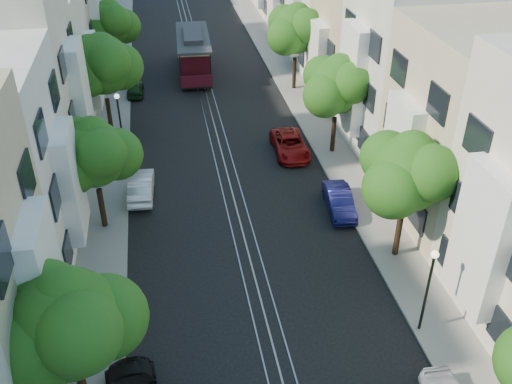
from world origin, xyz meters
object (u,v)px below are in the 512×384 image
tree_e_b (409,174)px  tree_w_d (110,25)px  cable_car (194,51)px  parked_car_w_mid (141,186)px  tree_e_d (297,30)px  tree_w_a (69,326)px  tree_w_b (94,155)px  tree_w_c (103,66)px  parked_car_w_far (135,88)px  lamp_east (430,279)px  lamp_west (119,115)px  tree_e_c (338,87)px  parked_car_e_far (290,145)px  parked_car_e_mid (339,201)px

tree_e_b → tree_w_d: bearing=118.1°
cable_car → parked_car_w_mid: 19.77m
tree_e_d → tree_w_a: tree_e_d is taller
tree_w_b → tree_w_c: size_ratio=0.88×
tree_w_d → tree_e_b: bearing=-61.9°
tree_w_b → parked_car_w_far: bearing=85.1°
lamp_east → lamp_west: (-12.60, 18.00, 0.00)m
tree_w_a → parked_car_w_far: (1.54, 30.10, -4.19)m
tree_e_c → tree_w_c: (-14.40, 5.00, 0.47)m
tree_w_d → parked_car_w_mid: (1.92, -19.16, -3.96)m
tree_e_c → tree_w_a: 23.05m
parked_car_w_mid → parked_car_w_far: (-0.38, 15.26, -0.09)m
tree_w_c → parked_car_w_far: (1.54, 7.10, -4.52)m
parked_car_w_far → tree_w_d: bearing=-66.7°
tree_e_b → lamp_east: 5.41m
tree_e_b → tree_w_b: (-14.40, 5.00, -0.34)m
tree_w_c → tree_w_a: bearing=-90.0°
cable_car → parked_car_w_mid: (-4.72, -19.15, -1.34)m
tree_w_d → cable_car: tree_w_d is taller
tree_e_b → parked_car_w_mid: tree_e_b is taller
lamp_east → parked_car_e_far: size_ratio=0.92×
cable_car → parked_car_e_mid: cable_car is taller
parked_car_e_mid → parked_car_w_mid: (-10.82, 3.47, 0.02)m
lamp_west → parked_car_e_far: size_ratio=0.92×
parked_car_w_mid → tree_w_b: bearing=59.2°
parked_car_e_mid → lamp_west: bearing=149.0°
lamp_east → tree_w_a: bearing=-171.4°
tree_e_d → lamp_east: tree_e_d is taller
tree_w_b → lamp_west: tree_w_b is taller
tree_e_d → parked_car_e_mid: size_ratio=1.81×
lamp_west → parked_car_w_mid: bearing=-78.3°
tree_w_a → parked_car_w_mid: tree_w_a is taller
tree_e_b → tree_e_c: bearing=90.0°
tree_w_b → parked_car_e_mid: bearing=-2.9°
tree_w_c → tree_w_d: size_ratio=1.09×
tree_w_c → tree_e_d: bearing=22.6°
tree_w_b → lamp_west: bearing=84.0°
parked_car_w_far → tree_w_c: bearing=79.6°
tree_e_d → tree_w_b: tree_e_d is taller
tree_w_a → lamp_west: bearing=87.6°
parked_car_e_mid → parked_car_w_mid: bearing=167.3°
tree_e_d → tree_w_a: bearing=-116.4°
tree_w_d → lamp_west: 14.11m
parked_car_w_mid → parked_car_w_far: bearing=-85.4°
tree_w_b → parked_car_e_far: 13.70m
parked_car_w_mid → parked_car_w_far: 15.27m
tree_e_b → lamp_east: (-0.96, -4.98, -1.89)m
tree_w_b → lamp_west: 8.22m
tree_w_c → lamp_west: 3.81m
tree_e_b → tree_e_d: (0.00, 22.00, 0.13)m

